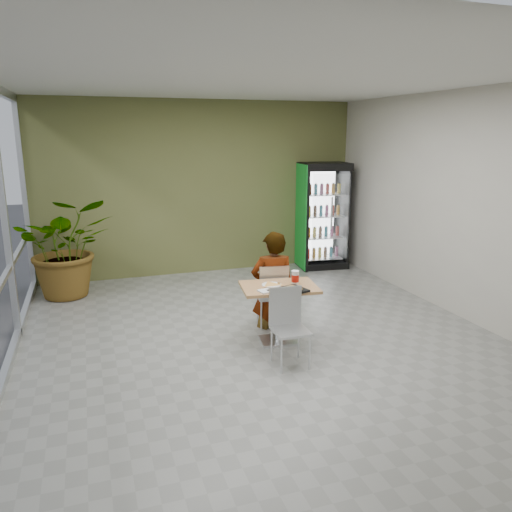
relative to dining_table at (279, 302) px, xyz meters
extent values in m
plane|color=gray|center=(-0.17, 0.11, -0.53)|extent=(7.00, 7.00, 0.00)
cube|color=tan|center=(0.00, 0.00, 0.20)|extent=(1.01, 0.77, 0.04)
cylinder|color=silver|center=(0.00, 0.00, -0.18)|extent=(0.09, 0.09, 0.71)
cube|color=silver|center=(0.00, 0.00, -0.52)|extent=(0.51, 0.43, 0.04)
cube|color=silver|center=(0.12, 0.58, -0.11)|extent=(0.46, 0.46, 0.03)
cube|color=silver|center=(0.09, 0.40, 0.12)|extent=(0.39, 0.10, 0.47)
cylinder|color=silver|center=(0.32, 0.72, -0.32)|extent=(0.02, 0.02, 0.42)
cylinder|color=silver|center=(-0.02, 0.78, -0.32)|extent=(0.02, 0.02, 0.42)
cylinder|color=silver|center=(0.26, 0.39, -0.32)|extent=(0.02, 0.02, 0.42)
cylinder|color=silver|center=(-0.08, 0.45, -0.32)|extent=(0.02, 0.02, 0.42)
cube|color=silver|center=(-0.11, -0.65, -0.12)|extent=(0.40, 0.40, 0.03)
cube|color=silver|center=(-0.11, -0.47, 0.12)|extent=(0.39, 0.04, 0.47)
cylinder|color=silver|center=(-0.28, -0.82, -0.33)|extent=(0.02, 0.02, 0.42)
cylinder|color=silver|center=(0.05, -0.83, -0.33)|extent=(0.02, 0.02, 0.42)
cylinder|color=silver|center=(-0.27, -0.48, -0.33)|extent=(0.02, 0.02, 0.42)
cylinder|color=silver|center=(0.06, -0.49, -0.33)|extent=(0.02, 0.02, 0.42)
imported|color=black|center=(0.12, 0.53, -0.02)|extent=(0.66, 0.49, 1.63)
cylinder|color=white|center=(-0.08, 0.05, 0.22)|extent=(0.24, 0.24, 0.01)
cylinder|color=white|center=(0.22, 0.01, 0.30)|extent=(0.09, 0.09, 0.16)
cylinder|color=#B7180B|center=(0.22, 0.01, 0.29)|extent=(0.09, 0.09, 0.09)
cylinder|color=white|center=(0.22, 0.01, 0.38)|extent=(0.10, 0.10, 0.01)
cube|color=white|center=(-0.25, -0.18, 0.22)|extent=(0.18, 0.18, 0.02)
cube|color=black|center=(0.02, -0.26, 0.23)|extent=(0.50, 0.42, 0.02)
cube|color=black|center=(2.18, 3.25, 0.49)|extent=(1.00, 0.82, 2.05)
cube|color=green|center=(1.72, 3.25, 0.49)|extent=(0.10, 0.70, 2.01)
cube|color=white|center=(2.18, 2.90, 0.51)|extent=(0.73, 0.10, 1.64)
imported|color=#276328|center=(-2.55, 2.87, 0.28)|extent=(1.52, 1.33, 1.62)
camera|label=1|loc=(-2.18, -5.52, 2.05)|focal=35.00mm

